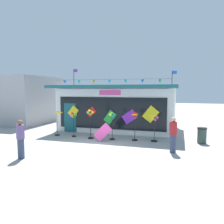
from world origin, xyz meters
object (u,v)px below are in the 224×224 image
object	(u,v)px
wind_spinner_center_left	(90,120)
trash_bin	(202,135)
kite_shop_building	(119,107)
wind_spinner_right	(135,119)
wind_spinner_center_right	(112,125)
person_mid_plaza	(21,139)
person_near_camera	(173,134)
wind_spinner_left	(73,120)
display_kite_on_ground	(103,132)
wind_spinner_far_left	(59,118)
wind_spinner_far_right	(154,123)

from	to	relation	value
wind_spinner_center_left	trash_bin	distance (m)	6.39
kite_shop_building	wind_spinner_right	world-z (taller)	kite_shop_building
kite_shop_building	wind_spinner_right	xyz separation A→B (m)	(1.92, -3.71, -0.41)
wind_spinner_center_right	trash_bin	world-z (taller)	wind_spinner_center_right
trash_bin	person_mid_plaza	bearing A→B (deg)	-145.99
kite_shop_building	person_near_camera	xyz separation A→B (m)	(4.10, -5.64, -0.76)
wind_spinner_left	display_kite_on_ground	size ratio (longest dim) A/B	1.55
wind_spinner_far_left	person_near_camera	xyz separation A→B (m)	(7.12, -1.93, -0.24)
wind_spinner_far_left	person_near_camera	distance (m)	7.38
person_near_camera	person_mid_plaza	size ratio (longest dim) A/B	1.00
person_mid_plaza	trash_bin	world-z (taller)	person_mid_plaza
wind_spinner_far_left	wind_spinner_right	world-z (taller)	wind_spinner_right
trash_bin	wind_spinner_center_left	bearing A→B (deg)	-173.85
display_kite_on_ground	wind_spinner_center_right	bearing A→B (deg)	60.58
trash_bin	wind_spinner_far_right	bearing A→B (deg)	-171.87
kite_shop_building	wind_spinner_left	distance (m)	4.30
wind_spinner_center_right	wind_spinner_right	distance (m)	1.38
wind_spinner_far_right	person_mid_plaza	bearing A→B (deg)	-136.76
kite_shop_building	person_mid_plaza	distance (m)	8.77
trash_bin	wind_spinner_center_right	bearing A→B (deg)	-173.41
wind_spinner_far_left	wind_spinner_left	distance (m)	1.07
wind_spinner_right	person_near_camera	xyz separation A→B (m)	(2.19, -1.94, -0.35)
wind_spinner_far_right	person_near_camera	xyz separation A→B (m)	(1.08, -1.98, -0.16)
wind_spinner_center_left	display_kite_on_ground	distance (m)	1.24
wind_spinner_right	wind_spinner_left	bearing A→B (deg)	-178.69
person_near_camera	wind_spinner_center_left	bearing A→B (deg)	144.10
wind_spinner_far_left	wind_spinner_center_right	size ratio (longest dim) A/B	0.97
wind_spinner_far_left	wind_spinner_far_right	bearing A→B (deg)	0.48
wind_spinner_far_right	person_mid_plaza	xyz separation A→B (m)	(-5.12, -4.82, -0.20)
wind_spinner_far_left	person_mid_plaza	bearing A→B (deg)	-79.18
person_near_camera	wind_spinner_left	bearing A→B (deg)	146.10
wind_spinner_far_right	trash_bin	bearing A→B (deg)	8.13
wind_spinner_left	person_mid_plaza	distance (m)	4.69
wind_spinner_center_right	wind_spinner_far_right	size ratio (longest dim) A/B	1.03
wind_spinner_center_right	trash_bin	size ratio (longest dim) A/B	1.87
wind_spinner_center_right	wind_spinner_right	size ratio (longest dim) A/B	0.98
kite_shop_building	person_near_camera	bearing A→B (deg)	-53.98
wind_spinner_center_right	person_mid_plaza	distance (m)	5.34
wind_spinner_far_right	wind_spinner_center_right	bearing A→B (deg)	-175.04
person_near_camera	trash_bin	size ratio (longest dim) A/B	1.91
wind_spinner_center_left	person_near_camera	xyz separation A→B (m)	(4.84, -1.67, -0.23)
display_kite_on_ground	kite_shop_building	bearing A→B (deg)	92.94
person_near_camera	trash_bin	xyz separation A→B (m)	(1.48, 2.35, -0.44)
kite_shop_building	display_kite_on_ground	xyz separation A→B (m)	(0.23, -4.51, -1.10)
trash_bin	display_kite_on_ground	world-z (taller)	display_kite_on_ground
wind_spinner_left	wind_spinner_center_left	distance (m)	1.23
wind_spinner_center_left	person_mid_plaza	xyz separation A→B (m)	(-1.36, -4.50, -0.26)
display_kite_on_ground	person_mid_plaza	bearing A→B (deg)	-120.45
display_kite_on_ground	wind_spinner_far_left	bearing A→B (deg)	166.17
wind_spinner_center_right	person_near_camera	bearing A→B (deg)	-26.76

